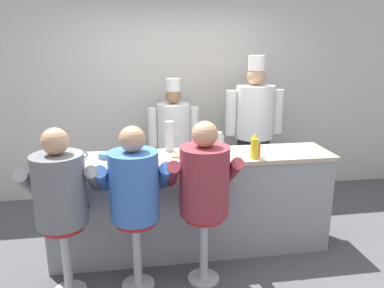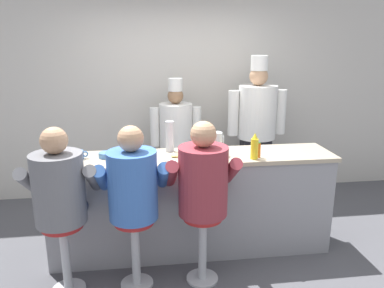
# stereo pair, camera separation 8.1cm
# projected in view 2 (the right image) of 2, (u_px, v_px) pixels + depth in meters

# --- Properties ---
(ground_plane) EXTENTS (20.00, 20.00, 0.00)m
(ground_plane) POSITION_uv_depth(u_px,v_px,m) (196.00, 264.00, 3.56)
(ground_plane) COLOR #4C4C51
(wall_back) EXTENTS (10.00, 0.06, 2.70)m
(wall_back) POSITION_uv_depth(u_px,v_px,m) (176.00, 95.00, 4.97)
(wall_back) COLOR beige
(wall_back) RESTS_ON ground_plane
(diner_counter) EXTENTS (2.74, 0.56, 0.99)m
(diner_counter) POSITION_uv_depth(u_px,v_px,m) (192.00, 203.00, 3.69)
(diner_counter) COLOR gray
(diner_counter) RESTS_ON ground_plane
(ketchup_bottle_red) EXTENTS (0.07, 0.07, 0.23)m
(ketchup_bottle_red) POSITION_uv_depth(u_px,v_px,m) (210.00, 149.00, 3.40)
(ketchup_bottle_red) COLOR red
(ketchup_bottle_red) RESTS_ON diner_counter
(mustard_bottle_yellow) EXTENTS (0.07, 0.07, 0.24)m
(mustard_bottle_yellow) POSITION_uv_depth(u_px,v_px,m) (255.00, 147.00, 3.43)
(mustard_bottle_yellow) COLOR yellow
(mustard_bottle_yellow) RESTS_ON diner_counter
(hot_sauce_bottle_orange) EXTENTS (0.03, 0.03, 0.15)m
(hot_sauce_bottle_orange) POSITION_uv_depth(u_px,v_px,m) (259.00, 150.00, 3.48)
(hot_sauce_bottle_orange) COLOR orange
(hot_sauce_bottle_orange) RESTS_ON diner_counter
(water_pitcher_clear) EXTENTS (0.14, 0.12, 0.22)m
(water_pitcher_clear) POSITION_uv_depth(u_px,v_px,m) (216.00, 144.00, 3.56)
(water_pitcher_clear) COLOR silver
(water_pitcher_clear) RESTS_ON diner_counter
(breakfast_plate) EXTENTS (0.28, 0.28, 0.05)m
(breakfast_plate) POSITION_uv_depth(u_px,v_px,m) (177.00, 157.00, 3.46)
(breakfast_plate) COLOR white
(breakfast_plate) RESTS_ON diner_counter
(cereal_bowl) EXTENTS (0.13, 0.13, 0.05)m
(cereal_bowl) POSITION_uv_depth(u_px,v_px,m) (106.00, 155.00, 3.49)
(cereal_bowl) COLOR #4C7FB7
(cereal_bowl) RESTS_ON diner_counter
(coffee_mug_white) EXTENTS (0.13, 0.09, 0.10)m
(coffee_mug_white) POSITION_uv_depth(u_px,v_px,m) (50.00, 156.00, 3.38)
(coffee_mug_white) COLOR white
(coffee_mug_white) RESTS_ON diner_counter
(coffee_mug_blue) EXTENTS (0.13, 0.09, 0.08)m
(coffee_mug_blue) POSITION_uv_depth(u_px,v_px,m) (79.00, 155.00, 3.45)
(coffee_mug_blue) COLOR #4C7AB2
(coffee_mug_blue) RESTS_ON diner_counter
(cup_stack_steel) EXTENTS (0.09, 0.09, 0.30)m
(cup_stack_steel) POSITION_uv_depth(u_px,v_px,m) (170.00, 136.00, 3.65)
(cup_stack_steel) COLOR #B7BABF
(cup_stack_steel) RESTS_ON diner_counter
(diner_seated_grey) EXTENTS (0.61, 0.61, 1.42)m
(diner_seated_grey) POSITION_uv_depth(u_px,v_px,m) (60.00, 192.00, 2.98)
(diner_seated_grey) COLOR #B2B5BA
(diner_seated_grey) RESTS_ON ground_plane
(diner_seated_blue) EXTENTS (0.61, 0.60, 1.41)m
(diner_seated_blue) POSITION_uv_depth(u_px,v_px,m) (133.00, 189.00, 3.05)
(diner_seated_blue) COLOR #B2B5BA
(diner_seated_blue) RESTS_ON ground_plane
(diner_seated_maroon) EXTENTS (0.62, 0.62, 1.43)m
(diner_seated_maroon) POSITION_uv_depth(u_px,v_px,m) (202.00, 184.00, 3.12)
(diner_seated_maroon) COLOR #B2B5BA
(diner_seated_maroon) RESTS_ON ground_plane
(cook_in_whites_near) EXTENTS (0.63, 0.41, 1.62)m
(cook_in_whites_near) POSITION_uv_depth(u_px,v_px,m) (176.00, 137.00, 4.67)
(cook_in_whites_near) COLOR #232328
(cook_in_whites_near) RESTS_ON ground_plane
(cook_in_whites_far) EXTENTS (0.74, 0.47, 1.88)m
(cook_in_whites_far) POSITION_uv_depth(u_px,v_px,m) (257.00, 125.00, 4.67)
(cook_in_whites_far) COLOR #232328
(cook_in_whites_far) RESTS_ON ground_plane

